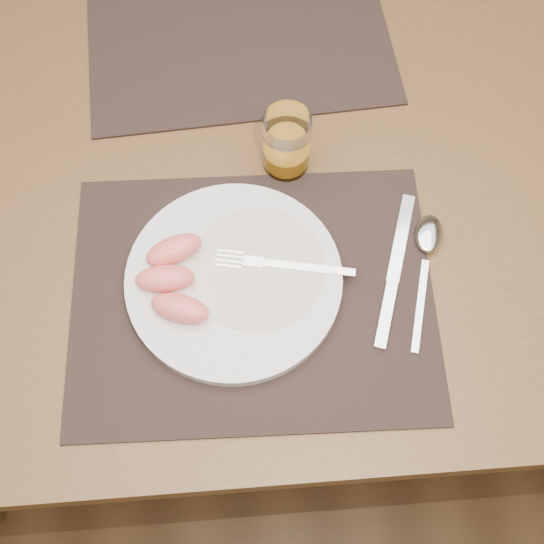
{
  "coord_description": "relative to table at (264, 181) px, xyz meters",
  "views": [
    {
      "loc": [
        -0.03,
        -0.55,
        1.54
      ],
      "look_at": [
        -0.0,
        -0.2,
        0.77
      ],
      "focal_mm": 45.0,
      "sensor_mm": 36.0,
      "label": 1
    }
  ],
  "objects": [
    {
      "name": "plate",
      "position": [
        -0.05,
        -0.2,
        0.1
      ],
      "size": [
        0.27,
        0.27,
        0.02
      ],
      "primitive_type": "cylinder",
      "color": "white",
      "rests_on": "placemat_near"
    },
    {
      "name": "placemat_near",
      "position": [
        -0.03,
        -0.22,
        0.09
      ],
      "size": [
        0.46,
        0.36,
        0.0
      ],
      "primitive_type": "cube",
      "rotation": [
        0.0,
        0.0,
        -0.03
      ],
      "color": "#2D201C",
      "rests_on": "table"
    },
    {
      "name": "ground",
      "position": [
        0.0,
        0.0,
        -0.67
      ],
      "size": [
        5.0,
        5.0,
        0.0
      ],
      "primitive_type": "plane",
      "color": "#54381D",
      "rests_on": "ground"
    },
    {
      "name": "grapefruit_wedges",
      "position": [
        -0.12,
        -0.2,
        0.12
      ],
      "size": [
        0.09,
        0.14,
        0.03
      ],
      "color": "#FF7768",
      "rests_on": "plate"
    },
    {
      "name": "knife",
      "position": [
        0.15,
        -0.22,
        0.09
      ],
      "size": [
        0.08,
        0.21,
        0.01
      ],
      "color": "silver",
      "rests_on": "placemat_near"
    },
    {
      "name": "table",
      "position": [
        0.0,
        0.0,
        0.0
      ],
      "size": [
        1.4,
        0.9,
        0.75
      ],
      "color": "brown",
      "rests_on": "ground"
    },
    {
      "name": "placemat_far",
      "position": [
        -0.02,
        0.22,
        0.09
      ],
      "size": [
        0.47,
        0.38,
        0.0
      ],
      "primitive_type": "cube",
      "rotation": [
        0.0,
        0.0,
        0.06
      ],
      "color": "#2D201C",
      "rests_on": "table"
    },
    {
      "name": "plate_dressing",
      "position": [
        -0.02,
        -0.19,
        0.1
      ],
      "size": [
        0.17,
        0.17,
        0.0
      ],
      "color": "white",
      "rests_on": "plate"
    },
    {
      "name": "fork",
      "position": [
        -0.0,
        -0.19,
        0.11
      ],
      "size": [
        0.17,
        0.05,
        0.0
      ],
      "color": "silver",
      "rests_on": "plate"
    },
    {
      "name": "spoon",
      "position": [
        0.2,
        -0.17,
        0.09
      ],
      "size": [
        0.07,
        0.19,
        0.01
      ],
      "color": "silver",
      "rests_on": "placemat_near"
    },
    {
      "name": "juice_glass",
      "position": [
        0.03,
        -0.03,
        0.13
      ],
      "size": [
        0.06,
        0.06,
        0.09
      ],
      "color": "white",
      "rests_on": "placemat_near"
    }
  ]
}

